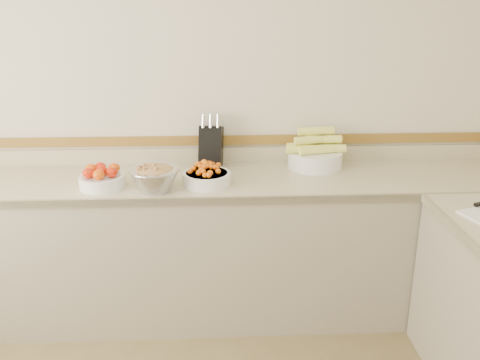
{
  "coord_description": "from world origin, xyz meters",
  "views": [
    {
      "loc": [
        0.22,
        -1.34,
        1.94
      ],
      "look_at": [
        0.35,
        1.35,
        1.0
      ],
      "focal_mm": 40.0,
      "sensor_mm": 36.0,
      "label": 1
    }
  ],
  "objects_px": {
    "knife_block": "(211,146)",
    "tomato_bowl": "(102,178)",
    "cherry_tomato_bowl": "(207,176)",
    "corn_bowl": "(315,155)",
    "rhubarb_bowl": "(154,177)"
  },
  "relations": [
    {
      "from": "knife_block",
      "to": "rhubarb_bowl",
      "type": "distance_m",
      "value": 0.53
    },
    {
      "from": "knife_block",
      "to": "cherry_tomato_bowl",
      "type": "distance_m",
      "value": 0.34
    },
    {
      "from": "tomato_bowl",
      "to": "corn_bowl",
      "type": "relative_size",
      "value": 0.68
    },
    {
      "from": "cherry_tomato_bowl",
      "to": "tomato_bowl",
      "type": "bearing_deg",
      "value": -178.08
    },
    {
      "from": "tomato_bowl",
      "to": "cherry_tomato_bowl",
      "type": "xyz_separation_m",
      "value": [
        0.59,
        0.02,
        -0.0
      ]
    },
    {
      "from": "rhubarb_bowl",
      "to": "cherry_tomato_bowl",
      "type": "bearing_deg",
      "value": 18.69
    },
    {
      "from": "knife_block",
      "to": "cherry_tomato_bowl",
      "type": "xyz_separation_m",
      "value": [
        -0.03,
        -0.33,
        -0.09
      ]
    },
    {
      "from": "corn_bowl",
      "to": "rhubarb_bowl",
      "type": "bearing_deg",
      "value": -158.08
    },
    {
      "from": "knife_block",
      "to": "tomato_bowl",
      "type": "xyz_separation_m",
      "value": [
        -0.62,
        -0.35,
        -0.08
      ]
    },
    {
      "from": "knife_block",
      "to": "tomato_bowl",
      "type": "relative_size",
      "value": 1.33
    },
    {
      "from": "cherry_tomato_bowl",
      "to": "rhubarb_bowl",
      "type": "distance_m",
      "value": 0.3
    },
    {
      "from": "cherry_tomato_bowl",
      "to": "rhubarb_bowl",
      "type": "bearing_deg",
      "value": -161.31
    },
    {
      "from": "rhubarb_bowl",
      "to": "tomato_bowl",
      "type": "bearing_deg",
      "value": 165.94
    },
    {
      "from": "cherry_tomato_bowl",
      "to": "corn_bowl",
      "type": "distance_m",
      "value": 0.74
    },
    {
      "from": "knife_block",
      "to": "cherry_tomato_bowl",
      "type": "height_order",
      "value": "knife_block"
    }
  ]
}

